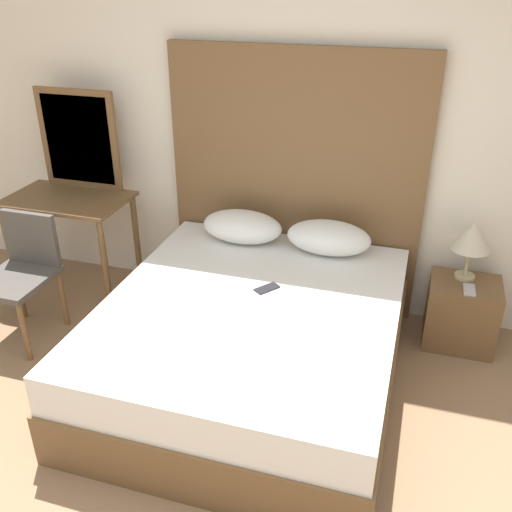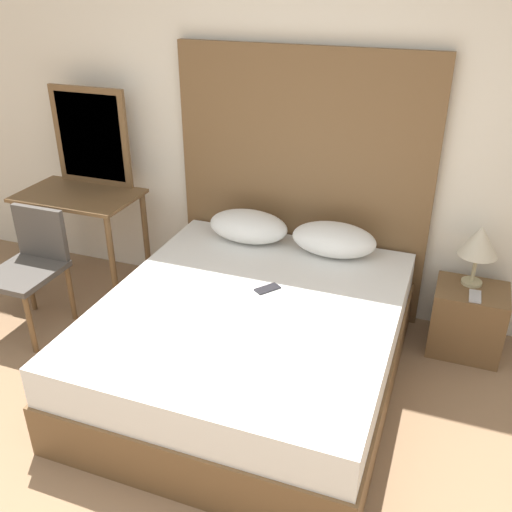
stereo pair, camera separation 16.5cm
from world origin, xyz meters
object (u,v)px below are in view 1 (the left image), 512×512
bed (251,342)px  vanity_desk (70,216)px  chair (22,269)px  phone_on_bed (267,288)px  phone_on_nightstand (469,290)px  nightstand (461,313)px  table_lamp (472,237)px

bed → vanity_desk: 1.71m
vanity_desk → chair: size_ratio=1.04×
phone_on_bed → phone_on_nightstand: (1.17, 0.51, -0.10)m
nightstand → phone_on_nightstand: 0.25m
bed → phone_on_nightstand: 1.40m
nightstand → vanity_desk: (-2.76, -0.18, 0.41)m
phone_on_nightstand → chair: 2.87m
phone_on_bed → table_lamp: (1.14, 0.68, 0.19)m
vanity_desk → table_lamp: bearing=5.2°
phone_on_bed → vanity_desk: vanity_desk is taller
bed → vanity_desk: size_ratio=2.24×
nightstand → chair: (-2.79, -0.72, 0.26)m
table_lamp → vanity_desk: (-2.75, -0.25, -0.11)m
bed → table_lamp: (1.18, 0.84, 0.47)m
bed → phone_on_bed: size_ratio=11.90×
bed → nightstand: bearing=32.8°
vanity_desk → phone_on_nightstand: bearing=1.7°
phone_on_nightstand → vanity_desk: vanity_desk is taller
nightstand → vanity_desk: 2.80m
bed → table_lamp: table_lamp is taller
table_lamp → phone_on_bed: bearing=-149.3°
bed → phone_on_bed: 0.33m
table_lamp → chair: bearing=-164.1°
bed → vanity_desk: (-1.56, 0.60, 0.37)m
table_lamp → phone_on_nightstand: (0.03, -0.16, -0.29)m
phone_on_nightstand → bed: bearing=-150.7°
table_lamp → vanity_desk: table_lamp is taller
bed → chair: chair is taller
bed → table_lamp: size_ratio=4.81×
phone_on_bed → chair: chair is taller
bed → chair: bearing=178.1°
nightstand → table_lamp: 0.52m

